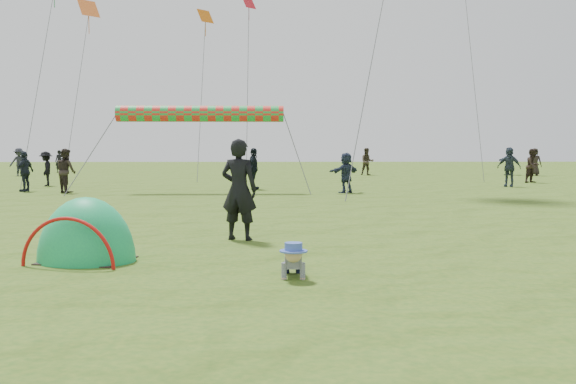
{
  "coord_description": "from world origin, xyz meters",
  "views": [
    {
      "loc": [
        0.17,
        -8.68,
        1.78
      ],
      "look_at": [
        0.48,
        2.47,
        1.0
      ],
      "focal_mm": 40.0,
      "sensor_mm": 36.0,
      "label": 1
    }
  ],
  "objects": [
    {
      "name": "crowd_person_7",
      "position": [
        13.35,
        23.12,
        0.85
      ],
      "size": [
        1.03,
        0.96,
        1.7
      ],
      "primitive_type": "imported",
      "rotation": [
        0.0,
        0.0,
        0.49
      ],
      "color": "black",
      "rests_on": "ground"
    },
    {
      "name": "standing_adult",
      "position": [
        -0.42,
        3.58,
        0.97
      ],
      "size": [
        0.82,
        0.66,
        1.94
      ],
      "primitive_type": "imported",
      "rotation": [
        0.0,
        0.0,
        2.83
      ],
      "color": "black",
      "rests_on": "ground"
    },
    {
      "name": "rainbow_tube_kite",
      "position": [
        -2.57,
        16.81,
        3.1
      ],
      "size": [
        6.55,
        0.64,
        0.64
      ],
      "primitive_type": "cylinder",
      "rotation": [
        0.0,
        1.57,
        0.0
      ],
      "color": "red"
    },
    {
      "name": "diamond_kite_1",
      "position": [
        -9.87,
        27.72,
        9.47
      ],
      "size": [
        1.18,
        1.18,
        0.97
      ],
      "primitive_type": "plane",
      "rotation": [
        1.05,
        0.0,
        0.79
      ],
      "color": "orange"
    },
    {
      "name": "crowd_person_9",
      "position": [
        -15.45,
        31.64,
        0.87
      ],
      "size": [
        1.24,
        0.89,
        1.73
      ],
      "primitive_type": "imported",
      "rotation": [
        0.0,
        0.0,
        0.24
      ],
      "color": "#272832",
      "rests_on": "ground"
    },
    {
      "name": "crowd_person_13",
      "position": [
        6.35,
        32.01,
        0.87
      ],
      "size": [
        0.86,
        0.68,
        1.73
      ],
      "primitive_type": "imported",
      "rotation": [
        0.0,
        0.0,
        0.03
      ],
      "color": "#3B3227",
      "rests_on": "ground"
    },
    {
      "name": "crawling_toddler",
      "position": [
        0.48,
        -0.03,
        0.26
      ],
      "size": [
        0.48,
        0.69,
        0.52
      ],
      "primitive_type": null,
      "rotation": [
        0.0,
        0.0,
        -0.01
      ],
      "color": "black",
      "rests_on": "ground"
    },
    {
      "name": "crowd_person_11",
      "position": [
        3.13,
        16.24,
        0.79
      ],
      "size": [
        1.43,
        1.28,
        1.58
      ],
      "primitive_type": "imported",
      "rotation": [
        0.0,
        0.0,
        3.82
      ],
      "color": "#252E46",
      "rests_on": "ground"
    },
    {
      "name": "crowd_person_15",
      "position": [
        -10.15,
        21.09,
        0.79
      ],
      "size": [
        0.83,
        1.14,
        1.59
      ],
      "primitive_type": "imported",
      "rotation": [
        0.0,
        0.0,
        4.97
      ],
      "color": "black",
      "rests_on": "ground"
    },
    {
      "name": "crowd_person_1",
      "position": [
        -7.78,
        16.51,
        0.87
      ],
      "size": [
        1.05,
        1.06,
        1.73
      ],
      "primitive_type": "imported",
      "rotation": [
        0.0,
        0.0,
        2.32
      ],
      "color": "#2B2320",
      "rests_on": "ground"
    },
    {
      "name": "popup_tent",
      "position": [
        -2.7,
        1.35,
        0.0
      ],
      "size": [
        1.8,
        1.6,
        2.01
      ],
      "primitive_type": "ellipsoid",
      "rotation": [
        0.0,
        0.0,
        -0.22
      ],
      "color": "#17975F",
      "rests_on": "ground"
    },
    {
      "name": "crowd_person_14",
      "position": [
        10.93,
        19.89,
        0.87
      ],
      "size": [
        1.09,
        0.9,
        1.74
      ],
      "primitive_type": "imported",
      "rotation": [
        0.0,
        0.0,
        5.73
      ],
      "color": "#283340",
      "rests_on": "ground"
    },
    {
      "name": "crowd_person_8",
      "position": [
        -0.53,
        18.42,
        0.87
      ],
      "size": [
        0.55,
        1.07,
        1.75
      ],
      "primitive_type": "imported",
      "rotation": [
        0.0,
        0.0,
        1.44
      ],
      "color": "black",
      "rests_on": "ground"
    },
    {
      "name": "diamond_kite_6",
      "position": [
        -0.96,
        26.54,
        9.56
      ],
      "size": [
        0.8,
        0.8,
        0.65
      ],
      "primitive_type": "plane",
      "rotation": [
        1.05,
        0.0,
        0.79
      ],
      "color": "red"
    },
    {
      "name": "diamond_kite_7",
      "position": [
        -3.57,
        29.17,
        9.36
      ],
      "size": [
        0.97,
        0.97,
        0.8
      ],
      "primitive_type": "plane",
      "rotation": [
        1.05,
        0.0,
        0.79
      ],
      "color": "#D6630D"
    },
    {
      "name": "crowd_person_6",
      "position": [
        -14.66,
        36.86,
        0.79
      ],
      "size": [
        0.59,
        0.4,
        1.58
      ],
      "primitive_type": "imported",
      "rotation": [
        0.0,
        0.0,
        0.03
      ],
      "color": "black",
      "rests_on": "ground"
    },
    {
      "name": "crowd_person_2",
      "position": [
        -9.66,
        17.3,
        0.81
      ],
      "size": [
        0.64,
        1.02,
        1.62
      ],
      "primitive_type": "imported",
      "rotation": [
        0.0,
        0.0,
        4.44
      ],
      "color": "#1C222D",
      "rests_on": "ground"
    },
    {
      "name": "crowd_person_4",
      "position": [
        16.74,
        31.04,
        0.86
      ],
      "size": [
        0.95,
        0.73,
        1.73
      ],
      "primitive_type": "imported",
      "rotation": [
        0.0,
        0.0,
        6.06
      ],
      "color": "black",
      "rests_on": "ground"
    },
    {
      "name": "crowd_person_5",
      "position": [
        15.51,
        32.06,
        0.89
      ],
      "size": [
        1.63,
        1.44,
        1.79
      ],
      "primitive_type": "imported",
      "rotation": [
        0.0,
        0.0,
        3.81
      ],
      "color": "#17232C",
      "rests_on": "ground"
    },
    {
      "name": "ground",
      "position": [
        0.0,
        0.0,
        0.0
      ],
      "size": [
        140.0,
        140.0,
        0.0
      ],
      "primitive_type": "plane",
      "color": "#2F5419"
    }
  ]
}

